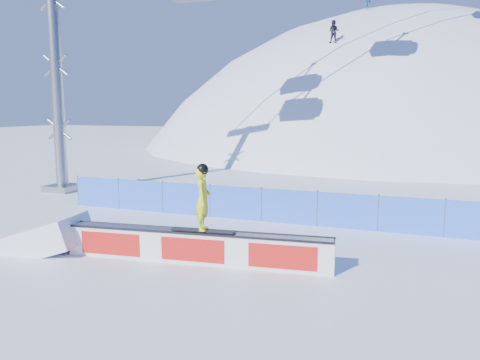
% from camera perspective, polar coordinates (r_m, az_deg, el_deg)
% --- Properties ---
extents(ground, '(160.00, 160.00, 0.00)m').
position_cam_1_polar(ground, '(11.92, 9.81, -11.03)').
color(ground, white).
rests_on(ground, ground).
extents(snow_hill, '(64.00, 64.00, 64.00)m').
position_cam_1_polar(snow_hill, '(57.46, 17.46, -14.19)').
color(snow_hill, white).
rests_on(snow_hill, ground).
extents(safety_fence, '(22.05, 0.05, 1.30)m').
position_cam_1_polar(safety_fence, '(16.04, 12.89, -3.73)').
color(safety_fence, blue).
rests_on(safety_fence, ground).
extents(rail_box, '(7.18, 1.32, 0.86)m').
position_cam_1_polar(rail_box, '(12.39, -5.48, -8.10)').
color(rail_box, white).
rests_on(rail_box, ground).
extents(snow_ramp, '(2.49, 1.72, 1.46)m').
position_cam_1_polar(snow_ramp, '(14.58, -22.48, -7.88)').
color(snow_ramp, white).
rests_on(snow_ramp, ground).
extents(snowboarder, '(1.71, 0.68, 1.76)m').
position_cam_1_polar(snowboarder, '(12.00, -4.55, -2.22)').
color(snowboarder, black).
rests_on(snowboarder, rail_box).
extents(distant_skiers, '(16.77, 10.20, 6.65)m').
position_cam_1_polar(distant_skiers, '(41.38, 21.17, 18.31)').
color(distant_skiers, black).
rests_on(distant_skiers, ground).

